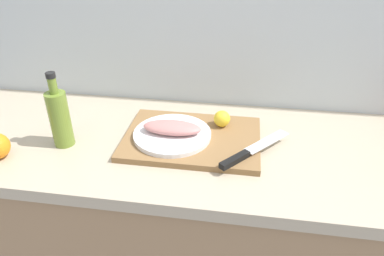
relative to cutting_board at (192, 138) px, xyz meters
name	(u,v)px	position (x,y,z in m)	size (l,w,h in m)	color
back_wall	(233,12)	(0.10, 0.31, 0.34)	(3.20, 0.05, 2.50)	silver
kitchen_counter	(216,242)	(0.10, -0.01, -0.46)	(2.00, 0.60, 0.90)	#9E7A56
cutting_board	(192,138)	(0.00, 0.00, 0.00)	(0.44, 0.31, 0.02)	olive
white_plate	(172,134)	(-0.06, -0.01, 0.02)	(0.25, 0.25, 0.01)	white
fish_fillet	(172,127)	(-0.06, -0.01, 0.04)	(0.19, 0.08, 0.04)	tan
chef_knife	(247,153)	(0.18, -0.09, 0.02)	(0.21, 0.24, 0.02)	silver
lemon_0	(222,119)	(0.09, 0.08, 0.04)	(0.06, 0.06, 0.06)	yellow
olive_oil_bottle	(60,117)	(-0.41, -0.08, 0.09)	(0.06, 0.06, 0.25)	olive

